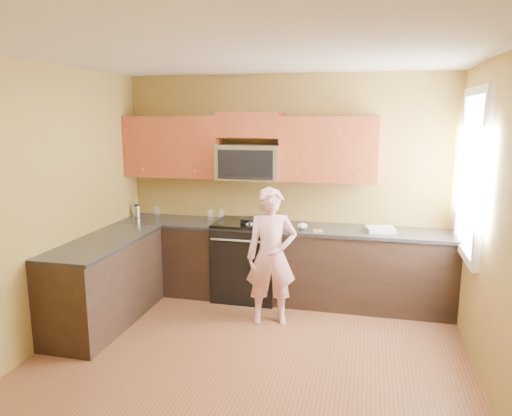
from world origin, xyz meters
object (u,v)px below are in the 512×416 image
(frying_pan, at_px, (250,222))
(travel_mug, at_px, (137,217))
(microwave, at_px, (249,179))
(butter_tub, at_px, (262,228))
(woman, at_px, (271,256))
(stove, at_px, (247,260))

(frying_pan, distance_m, travel_mug, 1.55)
(microwave, relative_size, butter_tub, 5.52)
(butter_tub, xyz_separation_m, travel_mug, (-1.72, 0.27, 0.00))
(microwave, distance_m, travel_mug, 1.59)
(microwave, xyz_separation_m, woman, (0.43, -0.77, -0.71))
(woman, height_order, butter_tub, woman)
(microwave, relative_size, travel_mug, 4.78)
(frying_pan, relative_size, butter_tub, 3.21)
(woman, height_order, travel_mug, woman)
(stove, bearing_deg, butter_tub, -38.04)
(stove, relative_size, travel_mug, 5.98)
(frying_pan, bearing_deg, butter_tub, -51.51)
(woman, height_order, frying_pan, woman)
(stove, height_order, woman, woman)
(frying_pan, xyz_separation_m, travel_mug, (-1.54, 0.12, -0.03))
(microwave, bearing_deg, travel_mug, -178.92)
(butter_tub, bearing_deg, stove, 141.96)
(stove, xyz_separation_m, frying_pan, (0.05, -0.03, 0.47))
(woman, xyz_separation_m, butter_tub, (-0.21, 0.47, 0.18))
(butter_tub, bearing_deg, travel_mug, 171.05)
(microwave, bearing_deg, butter_tub, -53.37)
(microwave, height_order, travel_mug, microwave)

